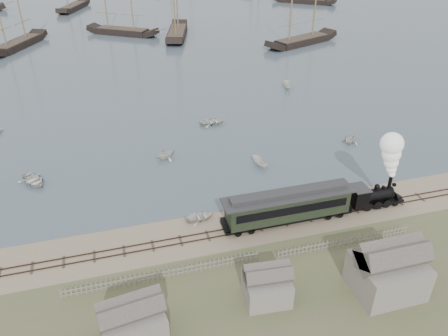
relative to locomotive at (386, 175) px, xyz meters
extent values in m
plane|color=gray|center=(-20.37, 2.00, -4.17)|extent=(600.00, 600.00, 0.00)
cube|color=#3B2720|center=(-20.37, -0.50, -4.07)|extent=(120.00, 0.08, 0.12)
cube|color=#3B2720|center=(-20.37, 0.50, -4.07)|extent=(120.00, 0.08, 0.12)
cube|color=#392B24|center=(-20.37, 0.00, -4.14)|extent=(120.00, 1.80, 0.06)
cube|color=black|center=(-0.73, 0.00, -3.48)|extent=(6.56, 1.93, 0.24)
cylinder|color=black|center=(-1.12, 0.00, -2.51)|extent=(4.05, 1.45, 1.45)
cube|color=black|center=(-3.24, 0.00, -2.32)|extent=(1.74, 2.12, 2.22)
cube|color=#303033|center=(-3.24, 0.00, -1.16)|extent=(1.93, 2.31, 0.12)
cylinder|color=black|center=(0.71, 0.00, -1.21)|extent=(0.42, 0.42, 1.54)
sphere|color=black|center=(-0.93, 0.00, -1.38)|extent=(0.62, 0.62, 0.62)
cone|color=black|center=(2.35, 0.00, -3.57)|extent=(1.35, 1.93, 1.93)
cube|color=black|center=(1.39, 0.00, -1.55)|extent=(0.34, 0.34, 0.34)
cube|color=black|center=(-12.13, 0.00, -3.42)|extent=(15.03, 2.47, 0.38)
cube|color=black|center=(-12.13, 0.00, -1.91)|extent=(13.96, 2.68, 2.68)
cube|color=black|center=(-12.13, -1.36, -1.64)|extent=(12.89, 0.06, 0.97)
cube|color=black|center=(-12.13, 1.36, -1.64)|extent=(12.89, 0.06, 0.97)
cube|color=#303033|center=(-12.13, 0.00, -0.52)|extent=(15.03, 2.90, 0.19)
cube|color=#303033|center=(-12.13, 0.00, -0.19)|extent=(13.42, 1.29, 0.48)
imported|color=silver|center=(-21.45, 3.19, -3.80)|extent=(2.93, 3.82, 0.73)
imported|color=silver|center=(-40.49, 16.29, -3.66)|extent=(5.32, 4.86, 0.90)
imported|color=silver|center=(-23.03, 18.09, -3.30)|extent=(3.48, 3.75, 1.62)
imported|color=silver|center=(-10.90, 12.43, -3.51)|extent=(3.31, 2.03, 1.20)
imported|color=silver|center=(-13.75, 27.41, -3.67)|extent=(3.01, 4.20, 0.86)
imported|color=silver|center=(4.70, 15.32, -3.32)|extent=(3.85, 3.92, 1.57)
imported|color=silver|center=(4.60, 39.44, -3.44)|extent=(3.66, 2.19, 1.33)
camera|label=1|loc=(-29.77, -36.05, 26.60)|focal=35.00mm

